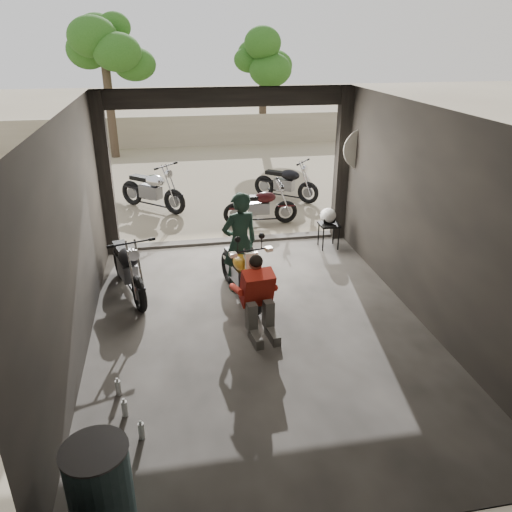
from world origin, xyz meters
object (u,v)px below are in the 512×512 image
object	(u,v)px
stool	(329,227)
oil_drum	(100,488)
left_bike	(127,263)
main_bike	(240,268)
rider	(240,243)
helmet	(328,216)
sign_post	(361,168)
outside_bike_a	(152,186)
mechanic	(260,300)
outside_bike_b	(261,203)
outside_bike_c	(286,180)

from	to	relation	value
stool	oil_drum	distance (m)	7.07
left_bike	main_bike	bearing A→B (deg)	-30.85
main_bike	oil_drum	world-z (taller)	main_bike
main_bike	oil_drum	xyz separation A→B (m)	(-1.88, -4.05, -0.10)
rider	helmet	distance (m)	2.62
rider	sign_post	distance (m)	3.27
outside_bike_a	mechanic	world-z (taller)	outside_bike_a
rider	sign_post	xyz separation A→B (m)	(2.73, 1.64, 0.76)
main_bike	outside_bike_b	world-z (taller)	main_bike
main_bike	stool	bearing A→B (deg)	28.46
rider	main_bike	bearing A→B (deg)	64.65
mechanic	sign_post	bearing A→B (deg)	42.13
main_bike	outside_bike_b	bearing A→B (deg)	62.31
outside_bike_a	outside_bike_c	xyz separation A→B (m)	(3.52, 0.18, -0.06)
left_bike	oil_drum	xyz separation A→B (m)	(-0.02, -4.53, -0.13)
main_bike	mechanic	xyz separation A→B (m)	(0.10, -1.22, 0.05)
main_bike	left_bike	bearing A→B (deg)	154.26
outside_bike_b	outside_bike_c	xyz separation A→B (m)	(1.02, 1.73, 0.04)
left_bike	mechanic	world-z (taller)	mechanic
outside_bike_a	stool	distance (m)	4.85
left_bike	mechanic	xyz separation A→B (m)	(1.95, -1.70, 0.02)
mechanic	oil_drum	distance (m)	3.45
outside_bike_c	stool	size ratio (longest dim) A/B	3.04
main_bike	mechanic	world-z (taller)	mechanic
oil_drum	stool	bearing A→B (deg)	55.54
rider	outside_bike_a	bearing A→B (deg)	-89.68
helmet	mechanic	bearing A→B (deg)	-126.68
left_bike	helmet	size ratio (longest dim) A/B	4.91
main_bike	outside_bike_c	world-z (taller)	outside_bike_c
helmet	left_bike	bearing A→B (deg)	-164.37
sign_post	outside_bike_b	bearing A→B (deg)	121.24
rider	oil_drum	world-z (taller)	rider
main_bike	mechanic	bearing A→B (deg)	-96.85
sign_post	stool	bearing A→B (deg)	173.82
outside_bike_a	mechanic	xyz separation A→B (m)	(1.58, -6.25, -0.02)
outside_bike_a	oil_drum	xyz separation A→B (m)	(-0.39, -9.07, -0.17)
outside_bike_b	rider	bearing A→B (deg)	165.75
main_bike	outside_bike_c	xyz separation A→B (m)	(2.04, 5.21, 0.02)
oil_drum	main_bike	bearing A→B (deg)	65.16
oil_drum	mechanic	bearing A→B (deg)	55.08
mechanic	stool	distance (m)	3.62
main_bike	left_bike	world-z (taller)	left_bike
mechanic	outside_bike_a	bearing A→B (deg)	96.87
outside_bike_c	sign_post	bearing A→B (deg)	-127.98
outside_bike_c	helmet	xyz separation A→B (m)	(0.07, -3.36, 0.14)
rider	mechanic	distance (m)	1.51
main_bike	rider	xyz separation A→B (m)	(0.04, 0.26, 0.35)
outside_bike_a	sign_post	distance (m)	5.38
left_bike	rider	distance (m)	1.93
outside_bike_b	oil_drum	bearing A→B (deg)	161.65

